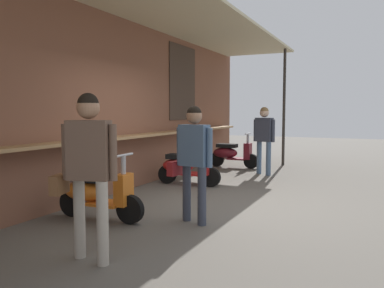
{
  "coord_description": "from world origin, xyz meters",
  "views": [
    {
      "loc": [
        -5.92,
        -2.55,
        1.56
      ],
      "look_at": [
        1.86,
        1.11,
        0.84
      ],
      "focal_mm": 36.76,
      "sensor_mm": 36.0,
      "label": 1
    }
  ],
  "objects": [
    {
      "name": "shopper_with_handbag",
      "position": [
        -2.78,
        0.11,
        1.07
      ],
      "size": [
        0.41,
        0.67,
        1.74
      ],
      "rotation": [
        0.0,
        0.0,
        3.43
      ],
      "color": "#ADA393",
      "rests_on": "ground_plane"
    },
    {
      "name": "scooter_maroon",
      "position": [
        4.33,
        1.08,
        0.39
      ],
      "size": [
        0.46,
        1.4,
        0.97
      ],
      "rotation": [
        0.0,
        0.0,
        -1.57
      ],
      "color": "maroon",
      "rests_on": "ground_plane"
    },
    {
      "name": "shopper_browsing",
      "position": [
        3.49,
        -0.07,
        1.02
      ],
      "size": [
        0.29,
        0.56,
        1.66
      ],
      "rotation": [
        0.0,
        0.0,
        -0.23
      ],
      "color": "slate",
      "rests_on": "ground_plane"
    },
    {
      "name": "market_stall_facade",
      "position": [
        0.0,
        1.87,
        1.92
      ],
      "size": [
        12.95,
        2.37,
        3.45
      ],
      "color": "brown",
      "rests_on": "ground_plane"
    },
    {
      "name": "ground_plane",
      "position": [
        0.0,
        0.0,
        0.0
      ],
      "size": [
        36.26,
        36.26,
        0.0
      ],
      "primitive_type": "plane",
      "color": "#605B54"
    },
    {
      "name": "scooter_orange",
      "position": [
        -1.48,
        1.08,
        0.39
      ],
      "size": [
        0.46,
        1.4,
        0.97
      ],
      "rotation": [
        0.0,
        0.0,
        -1.54
      ],
      "color": "orange",
      "rests_on": "ground_plane"
    },
    {
      "name": "shopper_passing",
      "position": [
        -1.04,
        -0.27,
        0.99
      ],
      "size": [
        0.27,
        0.65,
        1.63
      ],
      "rotation": [
        0.0,
        0.0,
        3.04
      ],
      "color": "#383D4C",
      "rests_on": "ground_plane"
    },
    {
      "name": "scooter_red",
      "position": [
        1.45,
        1.08,
        0.39
      ],
      "size": [
        0.46,
        1.4,
        0.97
      ],
      "rotation": [
        0.0,
        0.0,
        -1.53
      ],
      "color": "red",
      "rests_on": "ground_plane"
    }
  ]
}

